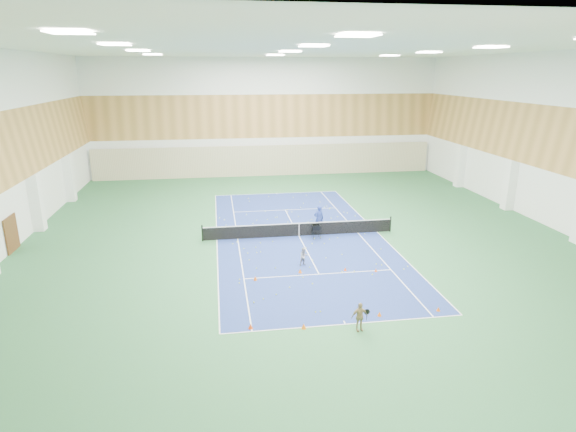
{
  "coord_description": "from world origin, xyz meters",
  "views": [
    {
      "loc": [
        -5.33,
        -30.13,
        10.7
      ],
      "look_at": [
        -1.02,
        -1.77,
        2.0
      ],
      "focal_mm": 30.0,
      "sensor_mm": 36.0,
      "label": 1
    }
  ],
  "objects_px": {
    "tennis_net": "(299,228)",
    "ball_cart": "(316,232)",
    "coach": "(319,219)",
    "child_apron": "(359,317)",
    "child_court": "(304,257)"
  },
  "relations": [
    {
      "from": "tennis_net",
      "to": "child_apron",
      "type": "bearing_deg",
      "value": -87.98
    },
    {
      "from": "coach",
      "to": "child_court",
      "type": "height_order",
      "value": "coach"
    },
    {
      "from": "coach",
      "to": "child_apron",
      "type": "xyz_separation_m",
      "value": [
        -1.06,
        -13.17,
        -0.3
      ]
    },
    {
      "from": "coach",
      "to": "child_court",
      "type": "distance_m",
      "value": 6.11
    },
    {
      "from": "child_court",
      "to": "child_apron",
      "type": "distance_m",
      "value": 7.52
    },
    {
      "from": "ball_cart",
      "to": "child_court",
      "type": "bearing_deg",
      "value": -110.08
    },
    {
      "from": "coach",
      "to": "ball_cart",
      "type": "height_order",
      "value": "coach"
    },
    {
      "from": "tennis_net",
      "to": "ball_cart",
      "type": "xyz_separation_m",
      "value": [
        1.04,
        -0.6,
        -0.07
      ]
    },
    {
      "from": "child_apron",
      "to": "ball_cart",
      "type": "relative_size",
      "value": 1.36
    },
    {
      "from": "child_apron",
      "to": "ball_cart",
      "type": "distance_m",
      "value": 11.87
    },
    {
      "from": "ball_cart",
      "to": "coach",
      "type": "bearing_deg",
      "value": 71.22
    },
    {
      "from": "tennis_net",
      "to": "child_court",
      "type": "height_order",
      "value": "tennis_net"
    },
    {
      "from": "child_court",
      "to": "ball_cart",
      "type": "bearing_deg",
      "value": 49.02
    },
    {
      "from": "child_court",
      "to": "ball_cart",
      "type": "xyz_separation_m",
      "value": [
        1.64,
        4.41,
        -0.06
      ]
    },
    {
      "from": "coach",
      "to": "child_apron",
      "type": "relative_size",
      "value": 1.46
    }
  ]
}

